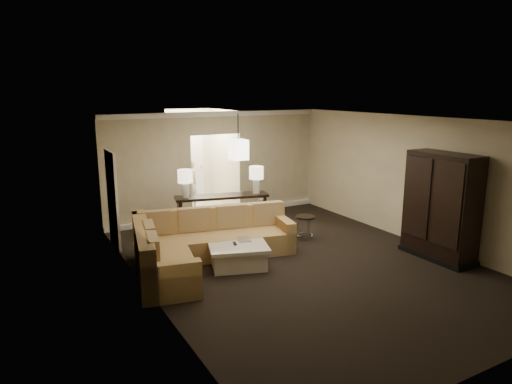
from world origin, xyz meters
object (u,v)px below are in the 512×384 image
armoire (441,209)px  drink_table (305,223)px  console_table (222,209)px  person (189,182)px  coffee_table (237,253)px  sectional_sofa (200,244)px

armoire → drink_table: bearing=126.0°
console_table → person: 2.11m
coffee_table → drink_table: size_ratio=2.56×
sectional_sofa → console_table: 2.23m
coffee_table → armoire: bearing=-23.8°
sectional_sofa → drink_table: 2.67m
console_table → person: bearing=104.3°
sectional_sofa → console_table: bearing=65.4°
sectional_sofa → armoire: size_ratio=1.70×
sectional_sofa → console_table: size_ratio=1.59×
person → armoire: bearing=104.7°
sectional_sofa → console_table: sectional_sofa is taller
armoire → drink_table: armoire is taller
drink_table → sectional_sofa: bearing=-175.6°
coffee_table → drink_table: 2.16m
sectional_sofa → console_table: (1.32, 1.80, 0.13)m
console_table → armoire: 4.92m
coffee_table → drink_table: (2.06, 0.64, 0.16)m
armoire → person: armoire is taller
armoire → console_table: bearing=127.8°
drink_table → person: size_ratio=0.33×
armoire → drink_table: (-1.66, 2.28, -0.64)m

